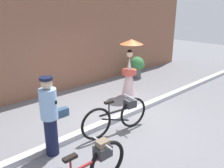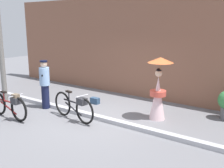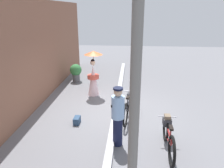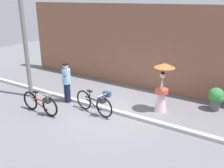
# 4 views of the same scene
# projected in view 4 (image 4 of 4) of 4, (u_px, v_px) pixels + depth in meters

# --- Properties ---
(ground_plane) EXTENTS (30.00, 30.00, 0.00)m
(ground_plane) POSITION_uv_depth(u_px,v_px,m) (111.00, 112.00, 9.41)
(ground_plane) COLOR slate
(building_wall) EXTENTS (14.00, 0.40, 3.88)m
(building_wall) POSITION_uv_depth(u_px,v_px,m) (148.00, 48.00, 11.28)
(building_wall) COLOR brown
(building_wall) RESTS_ON ground_plane
(sidewalk_curb) EXTENTS (14.00, 0.20, 0.12)m
(sidewalk_curb) POSITION_uv_depth(u_px,v_px,m) (111.00, 110.00, 9.39)
(sidewalk_curb) COLOR #B2B2B7
(sidewalk_curb) RESTS_ON ground_plane
(bicycle_near_officer) EXTENTS (1.81, 0.48, 0.83)m
(bicycle_near_officer) POSITION_uv_depth(u_px,v_px,m) (41.00, 103.00, 9.14)
(bicycle_near_officer) COLOR black
(bicycle_near_officer) RESTS_ON ground_plane
(bicycle_far_side) EXTENTS (1.83, 0.48, 0.87)m
(bicycle_far_side) POSITION_uv_depth(u_px,v_px,m) (95.00, 103.00, 9.12)
(bicycle_far_side) COLOR black
(bicycle_far_side) RESTS_ON ground_plane
(person_officer) EXTENTS (0.34, 0.36, 1.66)m
(person_officer) POSITION_uv_depth(u_px,v_px,m) (67.00, 82.00, 9.98)
(person_officer) COLOR #141938
(person_officer) RESTS_ON ground_plane
(person_with_parasol) EXTENTS (0.76, 0.76, 1.91)m
(person_with_parasol) POSITION_uv_depth(u_px,v_px,m) (162.00, 88.00, 9.16)
(person_with_parasol) COLOR silver
(person_with_parasol) RESTS_ON ground_plane
(potted_plant_by_door) EXTENTS (0.61, 0.59, 0.90)m
(potted_plant_by_door) POSITION_uv_depth(u_px,v_px,m) (216.00, 97.00, 9.37)
(potted_plant_by_door) COLOR #59595B
(potted_plant_by_door) RESTS_ON ground_plane
(backpack_on_pavement) EXTENTS (0.33, 0.19, 0.22)m
(backpack_on_pavement) POSITION_uv_depth(u_px,v_px,m) (107.00, 94.00, 10.82)
(backpack_on_pavement) COLOR navy
(backpack_on_pavement) RESTS_ON ground_plane
(utility_pole) EXTENTS (0.18, 0.18, 4.80)m
(utility_pole) POSITION_uv_depth(u_px,v_px,m) (25.00, 42.00, 10.08)
(utility_pole) COLOR slate
(utility_pole) RESTS_ON ground_plane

